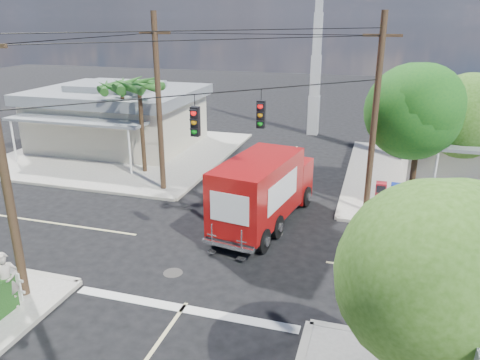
% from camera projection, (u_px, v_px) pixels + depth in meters
% --- Properties ---
extents(ground, '(120.00, 120.00, 0.00)m').
position_uv_depth(ground, '(226.00, 248.00, 18.70)').
color(ground, black).
rests_on(ground, ground).
extents(sidewalk_ne, '(14.12, 14.12, 0.14)m').
position_uv_depth(sidewalk_ne, '(477.00, 184.00, 25.53)').
color(sidewalk_ne, gray).
rests_on(sidewalk_ne, ground).
extents(sidewalk_nw, '(14.12, 14.12, 0.14)m').
position_uv_depth(sidewalk_nw, '(124.00, 152.00, 31.47)').
color(sidewalk_nw, gray).
rests_on(sidewalk_nw, ground).
extents(road_markings, '(32.00, 32.00, 0.01)m').
position_uv_depth(road_markings, '(213.00, 265.00, 17.37)').
color(road_markings, beige).
rests_on(road_markings, ground).
extents(building_nw, '(10.80, 10.20, 4.30)m').
position_uv_depth(building_nw, '(118.00, 115.00, 32.49)').
color(building_nw, beige).
rests_on(building_nw, sidewalk_nw).
extents(radio_tower, '(0.80, 0.80, 17.00)m').
position_uv_depth(radio_tower, '(316.00, 60.00, 34.75)').
color(radio_tower, silver).
rests_on(radio_tower, ground).
extents(tree_ne_front, '(4.21, 4.14, 6.66)m').
position_uv_depth(tree_ne_front, '(422.00, 109.00, 21.25)').
color(tree_ne_front, '#422D1C').
rests_on(tree_ne_front, sidewalk_ne).
extents(tree_ne_back, '(3.77, 3.66, 5.82)m').
position_uv_depth(tree_ne_back, '(474.00, 115.00, 22.72)').
color(tree_ne_back, '#422D1C').
rests_on(tree_ne_back, sidewalk_ne).
extents(tree_se, '(3.67, 3.54, 5.62)m').
position_uv_depth(tree_se, '(451.00, 278.00, 8.91)').
color(tree_se, '#422D1C').
rests_on(tree_se, sidewalk_se).
extents(palm_nw_front, '(3.01, 3.08, 5.59)m').
position_uv_depth(palm_nw_front, '(139.00, 87.00, 25.84)').
color(palm_nw_front, '#422D1C').
rests_on(palm_nw_front, sidewalk_nw).
extents(palm_nw_back, '(3.01, 3.08, 5.19)m').
position_uv_depth(palm_nw_back, '(122.00, 88.00, 27.86)').
color(palm_nw_back, '#422D1C').
rests_on(palm_nw_back, sidewalk_nw).
extents(utility_poles, '(12.00, 10.68, 9.00)m').
position_uv_depth(utility_poles, '(200.00, 122.00, 19.03)').
color(utility_poles, '#473321').
rests_on(utility_poles, ground).
extents(vending_boxes, '(1.90, 0.50, 1.10)m').
position_uv_depth(vending_boxes, '(396.00, 195.00, 22.30)').
color(vending_boxes, '#A51822').
rests_on(vending_boxes, sidewalk_ne).
extents(delivery_truck, '(3.32, 7.53, 3.15)m').
position_uv_depth(delivery_truck, '(264.00, 190.00, 20.35)').
color(delivery_truck, black).
rests_on(delivery_truck, ground).
extents(pedestrian, '(0.78, 0.84, 1.93)m').
position_uv_depth(pedestrian, '(6.00, 281.00, 14.28)').
color(pedestrian, '#BCB0A2').
rests_on(pedestrian, sidewalk_sw).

